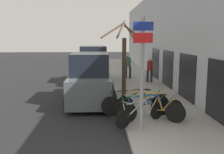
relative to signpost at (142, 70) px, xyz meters
The scene contains 14 objects.
ground_plane 8.68m from the signpost, 99.87° to the left, with size 80.00×80.00×0.00m, color black.
sidewalk_curb 11.34m from the signpost, 84.06° to the left, with size 3.20×32.00×0.15m.
building_facade 11.47m from the signpost, 75.26° to the left, with size 0.23×32.00×6.50m.
signpost is the anchor object (origin of this frame).
bicycle_0 1.65m from the signpost, 81.81° to the left, with size 1.79×1.24×0.83m.
bicycle_1 1.81m from the signpost, 60.45° to the left, with size 2.39×0.65×0.94m.
bicycle_2 1.93m from the signpost, 67.37° to the left, with size 2.19×1.45×0.97m.
bicycle_3 2.05m from the signpost, 78.23° to the left, with size 2.19×0.58×0.84m.
bicycle_4 2.22m from the signpost, 87.73° to the left, with size 2.60×0.44×0.98m.
parked_car_0 4.64m from the signpost, 112.27° to the left, with size 2.07×4.68×2.32m.
parked_car_1 9.61m from the signpost, 100.47° to the left, with size 2.27×4.41×2.48m.
pedestrian_near 10.33m from the signpost, 85.77° to the left, with size 0.45×0.38×1.72m.
pedestrian_far 8.87m from the signpost, 77.02° to the left, with size 0.41×0.36×1.60m.
street_tree 4.32m from the signpost, 91.79° to the left, with size 1.88×1.14×3.65m.
Camera 1 is at (0.17, -4.47, 2.97)m, focal length 40.00 mm.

